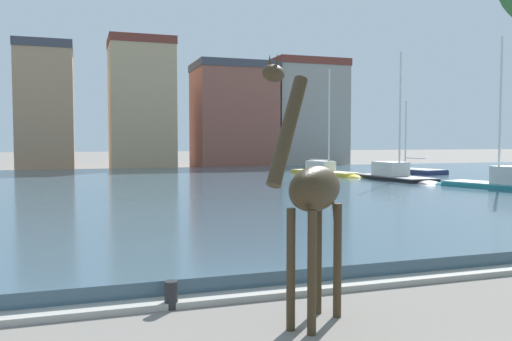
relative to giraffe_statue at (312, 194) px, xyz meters
name	(u,v)px	position (x,y,z in m)	size (l,w,h in m)	color
harbor_water	(180,189)	(2.01, 22.84, -1.95)	(91.12, 41.69, 0.41)	#3D5666
quay_edge_coping	(365,284)	(2.01, 1.74, -2.10)	(91.12, 0.50, 0.12)	#ADA89E
giraffe_statue	(312,194)	(0.00, 0.00, 0.00)	(2.08, 1.80, 4.22)	#382B19
sailboat_black	(398,178)	(16.49, 22.30, -1.62)	(2.65, 7.39, 8.83)	black
sailboat_teal	(500,186)	(18.19, 15.24, -1.61)	(4.12, 8.15, 8.65)	teal
sailboat_navy	(404,173)	(21.55, 29.18, -1.75)	(3.66, 7.03, 6.23)	navy
sailboat_yellow	(328,174)	(14.40, 28.45, -1.65)	(3.19, 7.94, 8.42)	gold
mooring_bollard	(171,295)	(-2.03, 1.59, -1.91)	(0.24, 0.24, 0.50)	#232326
townhouse_end_terrace	(45,108)	(-6.65, 48.28, 4.13)	(5.33, 6.42, 12.53)	tan
townhouse_tall_gabled	(142,105)	(2.58, 47.48, 4.56)	(6.51, 5.72, 13.39)	tan
townhouse_corner_house	(233,116)	(12.46, 47.87, 3.57)	(8.55, 7.03, 11.43)	#8E5142
townhouse_wide_warehouse	(304,114)	(21.06, 48.18, 3.93)	(8.39, 7.06, 12.14)	gray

